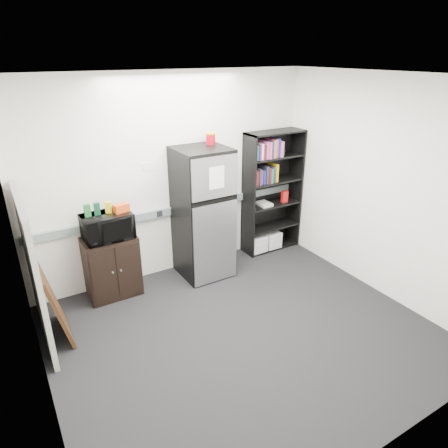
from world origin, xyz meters
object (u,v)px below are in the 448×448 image
(cubicle_partition, at_px, (33,271))
(microwave, at_px, (107,227))
(cabinet, at_px, (112,267))
(refrigerator, at_px, (203,214))
(bookshelf, at_px, (271,190))

(cubicle_partition, height_order, microwave, cubicle_partition)
(cabinet, height_order, microwave, microwave)
(refrigerator, bearing_deg, microwave, 176.64)
(bookshelf, relative_size, microwave, 3.24)
(cabinet, height_order, refrigerator, refrigerator)
(bookshelf, height_order, refrigerator, bookshelf)
(cubicle_partition, bearing_deg, cabinet, 25.13)
(bookshelf, bearing_deg, cabinet, -178.50)
(cabinet, relative_size, microwave, 1.41)
(cubicle_partition, xyz_separation_m, refrigerator, (2.16, 0.34, 0.08))
(cabinet, bearing_deg, refrigerator, -3.62)
(bookshelf, height_order, cabinet, bookshelf)
(microwave, distance_m, refrigerator, 1.27)
(cabinet, xyz_separation_m, microwave, (0.00, -0.02, 0.56))
(cubicle_partition, distance_m, cabinet, 1.07)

